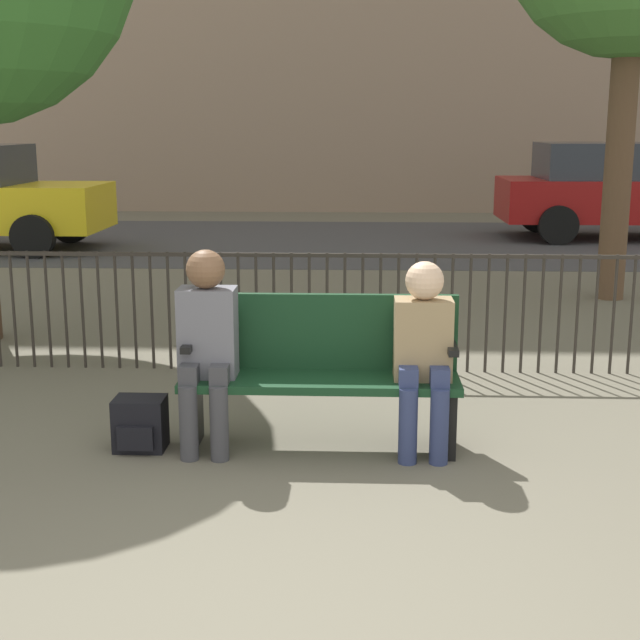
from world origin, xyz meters
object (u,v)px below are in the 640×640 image
(seated_person_1, at_px, (423,346))
(parked_car_0, at_px, (621,189))
(park_bench, at_px, (321,367))
(seated_person_0, at_px, (207,339))
(backpack, at_px, (140,424))

(seated_person_1, bearing_deg, parked_car_0, 68.60)
(park_bench, height_order, seated_person_0, seated_person_0)
(seated_person_0, bearing_deg, backpack, -177.59)
(seated_person_0, bearing_deg, seated_person_1, -0.16)
(park_bench, bearing_deg, seated_person_1, -12.11)
(seated_person_0, relative_size, parked_car_0, 0.29)
(seated_person_1, xyz_separation_m, parked_car_0, (4.08, 10.40, 0.18))
(park_bench, distance_m, backpack, 1.15)
(park_bench, distance_m, parked_car_0, 11.29)
(park_bench, distance_m, seated_person_1, 0.64)
(seated_person_0, distance_m, backpack, 0.68)
(park_bench, bearing_deg, backpack, -172.41)
(parked_car_0, bearing_deg, seated_person_1, -111.40)
(park_bench, relative_size, parked_car_0, 0.40)
(park_bench, xyz_separation_m, parked_car_0, (4.68, 10.27, 0.35))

